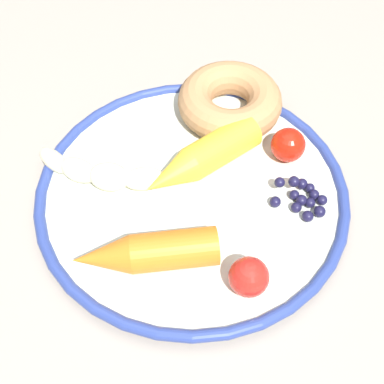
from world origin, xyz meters
TOP-DOWN VIEW (x-y plane):
  - ground_plane at (0.00, 0.00)m, footprint 6.00×6.00m
  - dining_table at (0.00, 0.00)m, footprint 0.95×0.83m
  - plate at (-0.04, -0.03)m, footprint 0.32×0.32m
  - banana at (-0.02, 0.05)m, footprint 0.07×0.18m
  - carrot_orange at (-0.12, 0.01)m, footprint 0.05×0.14m
  - carrot_yellow at (-0.01, -0.04)m, footprint 0.11×0.13m
  - donut at (0.08, -0.08)m, footprint 0.16×0.16m
  - blueberry_pile at (-0.05, -0.15)m, footprint 0.05×0.06m
  - tomato_near at (-0.14, -0.08)m, footprint 0.04×0.04m
  - tomato_mid at (0.01, -0.14)m, footprint 0.04×0.04m

SIDE VIEW (x-z plane):
  - ground_plane at x=0.00m, z-range 0.00..0.00m
  - dining_table at x=0.00m, z-range 0.26..0.96m
  - plate at x=-0.04m, z-range 0.70..0.72m
  - blueberry_pile at x=-0.05m, z-range 0.71..0.73m
  - banana at x=-0.02m, z-range 0.71..0.74m
  - carrot_orange at x=-0.12m, z-range 0.72..0.75m
  - tomato_mid at x=0.01m, z-range 0.72..0.75m
  - tomato_near at x=-0.14m, z-range 0.72..0.75m
  - carrot_yellow at x=-0.01m, z-range 0.72..0.75m
  - donut at x=0.08m, z-range 0.72..0.76m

